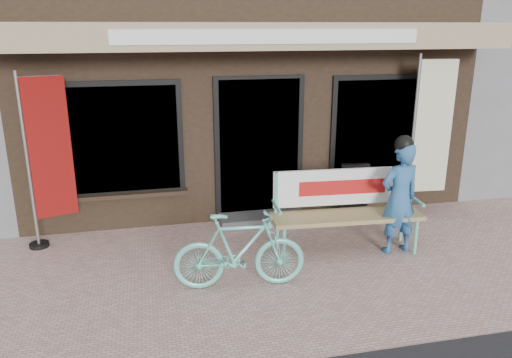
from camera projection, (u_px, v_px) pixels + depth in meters
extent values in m
plane|color=#BF9992|center=(296.00, 278.00, 5.95)|extent=(70.00, 70.00, 0.00)
cube|color=black|center=(226.00, 81.00, 10.09)|extent=(7.00, 6.00, 3.60)
cube|color=tan|center=(265.00, 36.00, 6.68)|extent=(7.00, 0.80, 0.35)
cube|color=white|center=(272.00, 37.00, 6.30)|extent=(4.00, 0.02, 0.18)
cube|color=black|center=(259.00, 150.00, 7.48)|extent=(1.20, 0.06, 2.10)
cube|color=black|center=(259.00, 150.00, 7.47)|extent=(1.35, 0.04, 2.20)
cube|color=black|center=(120.00, 140.00, 6.99)|extent=(1.60, 0.06, 1.50)
cube|color=black|center=(383.00, 128.00, 7.81)|extent=(1.60, 0.06, 1.50)
cube|color=black|center=(120.00, 140.00, 6.98)|extent=(1.75, 0.04, 1.65)
cube|color=black|center=(384.00, 128.00, 7.81)|extent=(1.75, 0.04, 1.65)
cube|color=black|center=(125.00, 195.00, 7.17)|extent=(1.80, 0.18, 0.06)
cube|color=black|center=(381.00, 178.00, 7.99)|extent=(1.80, 0.18, 0.06)
cube|color=#59595B|center=(262.00, 219.00, 7.56)|extent=(1.30, 0.45, 0.15)
cylinder|color=#65C6B2|center=(284.00, 246.00, 6.26)|extent=(0.05, 0.05, 0.46)
cylinder|color=#65C6B2|center=(277.00, 232.00, 6.68)|extent=(0.05, 0.05, 0.46)
cylinder|color=#65C6B2|center=(416.00, 237.00, 6.52)|extent=(0.05, 0.05, 0.46)
cylinder|color=#65C6B2|center=(401.00, 225.00, 6.94)|extent=(0.05, 0.05, 0.46)
cube|color=#9B8755|center=(347.00, 216.00, 6.52)|extent=(2.01, 0.62, 0.06)
cylinder|color=#65C6B2|center=(276.00, 195.00, 6.52)|extent=(0.05, 0.05, 0.61)
cylinder|color=#65C6B2|center=(406.00, 188.00, 6.78)|extent=(0.05, 0.05, 0.61)
cube|color=white|center=(342.00, 187.00, 6.65)|extent=(1.87, 0.16, 0.50)
cube|color=#B21414|center=(343.00, 187.00, 6.63)|extent=(1.19, 0.09, 0.20)
cylinder|color=#65C6B2|center=(277.00, 207.00, 6.33)|extent=(0.07, 0.49, 0.04)
cylinder|color=#65C6B2|center=(415.00, 199.00, 6.61)|extent=(0.07, 0.49, 0.04)
imported|color=#2B5D94|center=(399.00, 199.00, 6.44)|extent=(0.58, 0.42, 1.49)
sphere|color=black|center=(404.00, 144.00, 6.23)|extent=(0.27, 0.27, 0.24)
imported|color=#65C6B2|center=(239.00, 251.00, 5.63)|extent=(1.54, 0.56, 0.90)
cylinder|color=gray|center=(28.00, 163.00, 6.45)|extent=(0.05, 0.05, 2.36)
cylinder|color=gray|center=(39.00, 77.00, 6.25)|extent=(0.52, 0.18, 0.03)
cube|color=maroon|center=(50.00, 149.00, 6.54)|extent=(0.52, 0.19, 1.88)
cylinder|color=black|center=(39.00, 245.00, 6.79)|extent=(0.32, 0.32, 0.05)
cylinder|color=gray|center=(413.00, 139.00, 7.47)|extent=(0.04, 0.04, 2.51)
cylinder|color=gray|center=(439.00, 60.00, 7.17)|extent=(0.57, 0.07, 0.03)
cube|color=beige|center=(433.00, 127.00, 7.46)|extent=(0.57, 0.08, 1.99)
cylinder|color=black|center=(405.00, 215.00, 7.83)|extent=(0.29, 0.29, 0.06)
cube|color=black|center=(354.00, 191.00, 7.73)|extent=(0.44, 0.13, 0.87)
cube|color=beige|center=(355.00, 186.00, 7.65)|extent=(0.37, 0.06, 0.53)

